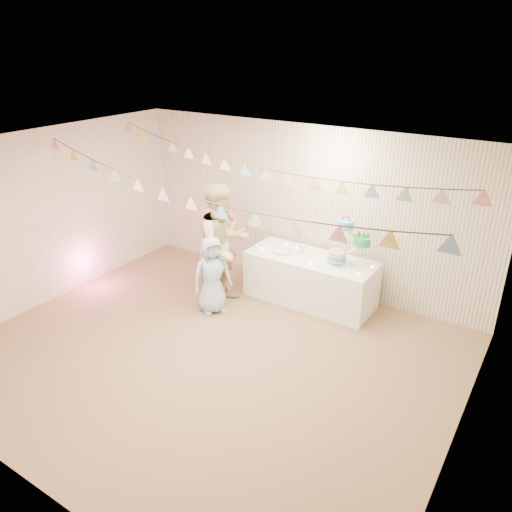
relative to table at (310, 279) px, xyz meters
The scene contains 25 objects.
floor 2.07m from the table, 101.74° to the right, with size 6.00×6.00×0.00m, color brown.
ceiling 3.03m from the table, 101.74° to the right, with size 6.00×6.00×0.00m, color white.
back_wall 1.14m from the table, 129.67° to the left, with size 6.00×6.00×0.00m, color white.
front_wall 4.61m from the table, 95.28° to the right, with size 6.00×6.00×0.00m, color white.
left_wall 4.07m from the table, 149.66° to the right, with size 5.00×5.00×0.00m, color white.
right_wall 3.40m from the table, 37.72° to the right, with size 5.00×5.00×0.00m, color white.
table is the anchor object (origin of this frame).
cake_stand 0.92m from the table, ahead, with size 0.62×0.37×0.70m, color silver, non-canonical shape.
cake_bottom 0.62m from the table, ahead, with size 0.31×0.31×0.15m, color #29A0C2, non-canonical shape.
cake_middle 1.05m from the table, 10.86° to the left, with size 0.27×0.27×0.22m, color green, non-canonical shape.
cake_top_tier 1.12m from the table, ahead, with size 0.25×0.25×0.19m, color #4EBCF7, non-canonical shape.
platter 0.61m from the table, behind, with size 0.31×0.31×0.02m, color white.
posy 0.50m from the table, 165.16° to the left, with size 0.14×0.14×0.16m, color white, non-canonical shape.
person_adult_a 1.56m from the table, 160.94° to the right, with size 0.64×0.42×1.75m, color tan.
person_adult_b 1.44m from the table, 144.89° to the right, with size 0.91×0.71×1.88m, color tan.
person_child 1.52m from the table, 135.36° to the right, with size 0.58×0.38×1.18m, color #9FBAE2.
bunting_back 2.22m from the table, 114.81° to the right, with size 5.60×1.10×0.40m, color pink, non-canonical shape.
bunting_front 2.97m from the table, 100.70° to the right, with size 5.60×0.90×0.36m, color #72A5E5, non-canonical shape.
tealight_0 0.90m from the table, 169.38° to the right, with size 0.04×0.04×0.03m, color #FFD88C.
tealight_1 0.55m from the table, 152.78° to the left, with size 0.04×0.04×0.03m, color #FFD88C.
tealight_2 0.45m from the table, 65.56° to the right, with size 0.04×0.04×0.03m, color #FFD88C.
tealight_3 0.56m from the table, 32.15° to the left, with size 0.04×0.04×0.03m, color #FFD88C.
tealight_4 0.92m from the table, 12.38° to the right, with size 0.04×0.04×0.03m, color #FFD88C.
tealight_5 0.99m from the table, ahead, with size 0.04×0.04×0.03m, color #FFD88C.
tealight_6 0.70m from the table, 160.18° to the left, with size 0.04×0.04×0.03m, color #FFD88C.
Camera 1 is at (3.43, -4.19, 3.78)m, focal length 35.00 mm.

